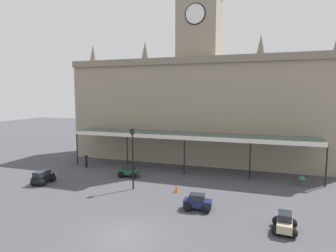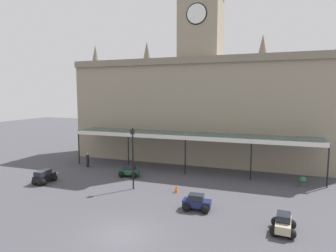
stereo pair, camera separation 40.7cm
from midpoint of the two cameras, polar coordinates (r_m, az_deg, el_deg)
ground_plane at (r=18.61m, az=-9.53°, el=-20.84°), size 140.00×140.00×0.00m
station_building at (r=36.32m, az=5.83°, el=4.42°), size 32.45×6.61×21.68m
entrance_canopy at (r=31.24m, az=3.56°, el=-1.78°), size 27.07×3.26×4.21m
car_navy_sedan at (r=21.76m, az=5.42°, el=-15.17°), size 2.10×1.59×1.19m
car_green_sedan at (r=29.99m, az=-8.33°, el=-9.13°), size 2.14×1.67×1.19m
car_beige_sedan at (r=19.88m, az=21.79°, el=-17.76°), size 1.63×2.12×1.19m
car_black_estate at (r=30.07m, az=-24.15°, el=-9.46°), size 1.59×2.28×1.27m
pedestrian_beside_cars at (r=34.74m, az=-16.44°, el=-6.48°), size 0.34×0.39×1.67m
victorian_lamppost at (r=25.47m, az=-7.55°, el=-5.17°), size 0.30×0.30×5.56m
traffic_cone at (r=25.23m, az=1.24°, el=-12.45°), size 0.40×0.40×0.69m
planter_by_canopy at (r=29.52m, az=24.89°, el=-9.94°), size 0.60×0.60×0.96m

